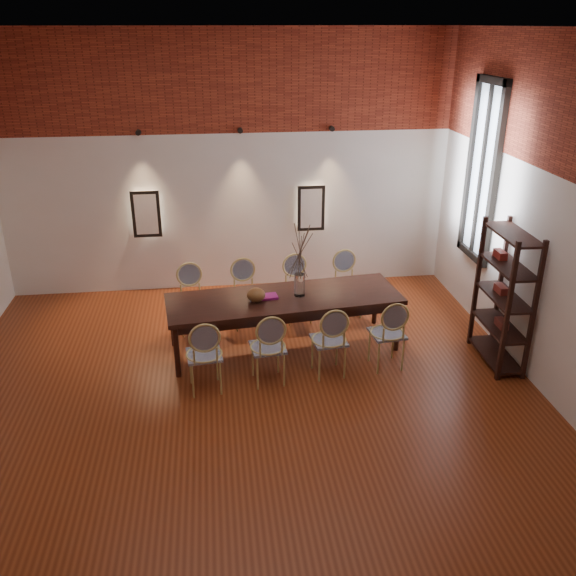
{
  "coord_description": "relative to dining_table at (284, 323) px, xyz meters",
  "views": [
    {
      "loc": [
        -0.26,
        -5.92,
        4.04
      ],
      "look_at": [
        0.6,
        0.87,
        1.05
      ],
      "focal_mm": 38.0,
      "sensor_mm": 36.0,
      "label": 1
    }
  ],
  "objects": [
    {
      "name": "shelving_rack",
      "position": [
        2.68,
        -0.67,
        0.53
      ],
      "size": [
        0.41,
        1.01,
        1.8
      ],
      "primitive_type": null,
      "rotation": [
        0.0,
        0.0,
        -0.03
      ],
      "color": "black",
      "rests_on": "floor"
    },
    {
      "name": "wall_right",
      "position": [
        2.95,
        -1.27,
        1.62
      ],
      "size": [
        0.1,
        7.0,
        4.0
      ],
      "primitive_type": "cube",
      "color": "silver",
      "rests_on": "ground"
    },
    {
      "name": "chair_near_c",
      "position": [
        0.46,
        -0.72,
        0.09
      ],
      "size": [
        0.49,
        0.49,
        0.94
      ],
      "primitive_type": null,
      "rotation": [
        0.0,
        0.0,
        0.11
      ],
      "color": "tan",
      "rests_on": "floor"
    },
    {
      "name": "chair_near_a",
      "position": [
        -1.05,
        -0.89,
        0.09
      ],
      "size": [
        0.49,
        0.49,
        0.94
      ],
      "primitive_type": null,
      "rotation": [
        0.0,
        0.0,
        0.11
      ],
      "color": "tan",
      "rests_on": "floor"
    },
    {
      "name": "book",
      "position": [
        -0.22,
        0.0,
        0.39
      ],
      "size": [
        0.28,
        0.21,
        0.03
      ],
      "primitive_type": "cube",
      "rotation": [
        0.0,
        0.0,
        0.11
      ],
      "color": "#8C136C",
      "rests_on": "dining_table"
    },
    {
      "name": "spot_fixture_mid",
      "position": [
        -0.4,
        2.15,
        2.17
      ],
      "size": [
        0.08,
        0.1,
        0.08
      ],
      "primitive_type": "cylinder",
      "rotation": [
        1.57,
        0.0,
        0.0
      ],
      "color": "black",
      "rests_on": "wall_back"
    },
    {
      "name": "chair_near_b",
      "position": [
        -0.3,
        -0.81,
        0.09
      ],
      "size": [
        0.49,
        0.49,
        0.94
      ],
      "primitive_type": null,
      "rotation": [
        0.0,
        0.0,
        0.11
      ],
      "color": "tan",
      "rests_on": "floor"
    },
    {
      "name": "wall_back",
      "position": [
        -0.6,
        2.28,
        1.62
      ],
      "size": [
        7.0,
        0.1,
        4.0
      ],
      "primitive_type": "cube",
      "color": "silver",
      "rests_on": "ground"
    },
    {
      "name": "niche_left",
      "position": [
        -1.9,
        2.18,
        0.93
      ],
      "size": [
        0.36,
        0.06,
        0.66
      ],
      "primitive_type": "cube",
      "color": "#FFEAC6",
      "rests_on": "wall_back"
    },
    {
      "name": "dining_table",
      "position": [
        0.0,
        0.0,
        0.0
      ],
      "size": [
        3.14,
        1.31,
        0.75
      ],
      "primitive_type": "cube",
      "rotation": [
        0.0,
        0.0,
        0.11
      ],
      "color": "black",
      "rests_on": "floor"
    },
    {
      "name": "window_mullion",
      "position": [
        2.84,
        0.73,
        1.77
      ],
      "size": [
        0.06,
        0.06,
        2.4
      ],
      "primitive_type": "cube",
      "color": "black",
      "rests_on": "wall_right"
    },
    {
      "name": "bowl",
      "position": [
        -0.37,
        -0.09,
        0.46
      ],
      "size": [
        0.24,
        0.24,
        0.18
      ],
      "primitive_type": "ellipsoid",
      "color": "brown",
      "rests_on": "dining_table"
    },
    {
      "name": "niche_right",
      "position": [
        0.7,
        2.18,
        0.93
      ],
      "size": [
        0.36,
        0.06,
        0.66
      ],
      "primitive_type": "cube",
      "color": "#FFEAC6",
      "rests_on": "wall_back"
    },
    {
      "name": "brick_band_front",
      "position": [
        -0.6,
        -4.75,
        2.88
      ],
      "size": [
        7.0,
        0.02,
        1.5
      ],
      "primitive_type": "cube",
      "color": "maroon",
      "rests_on": "ground"
    },
    {
      "name": "floor",
      "position": [
        -0.6,
        -1.27,
        -0.39
      ],
      "size": [
        7.0,
        7.0,
        0.02
      ],
      "primitive_type": "cube",
      "color": "brown",
      "rests_on": "ground"
    },
    {
      "name": "vase",
      "position": [
        0.21,
        0.02,
        0.53
      ],
      "size": [
        0.14,
        0.14,
        0.3
      ],
      "primitive_type": "cylinder",
      "color": "silver",
      "rests_on": "dining_table"
    },
    {
      "name": "chair_near_d",
      "position": [
        1.22,
        -0.64,
        0.09
      ],
      "size": [
        0.49,
        0.49,
        0.94
      ],
      "primitive_type": null,
      "rotation": [
        0.0,
        0.0,
        0.11
      ],
      "color": "tan",
      "rests_on": "floor"
    },
    {
      "name": "chair_far_c",
      "position": [
        0.3,
        0.81,
        0.09
      ],
      "size": [
        0.49,
        0.49,
        0.94
      ],
      "primitive_type": null,
      "rotation": [
        0.0,
        0.0,
        3.25
      ],
      "color": "tan",
      "rests_on": "floor"
    },
    {
      "name": "brick_band_back",
      "position": [
        -0.6,
        2.21,
        2.88
      ],
      "size": [
        7.0,
        0.02,
        1.5
      ],
      "primitive_type": "cube",
      "color": "maroon",
      "rests_on": "ground"
    },
    {
      "name": "chair_far_a",
      "position": [
        -1.22,
        0.64,
        0.09
      ],
      "size": [
        0.49,
        0.49,
        0.94
      ],
      "primitive_type": null,
      "rotation": [
        0.0,
        0.0,
        3.25
      ],
      "color": "tan",
      "rests_on": "floor"
    },
    {
      "name": "ceiling",
      "position": [
        -0.6,
        -1.27,
        3.63
      ],
      "size": [
        7.0,
        7.0,
        0.02
      ],
      "primitive_type": "cube",
      "color": "silver",
      "rests_on": "ground"
    },
    {
      "name": "chair_far_d",
      "position": [
        1.05,
        0.89,
        0.09
      ],
      "size": [
        0.49,
        0.49,
        0.94
      ],
      "primitive_type": null,
      "rotation": [
        0.0,
        0.0,
        3.25
      ],
      "color": "tan",
      "rests_on": "floor"
    },
    {
      "name": "spot_fixture_left",
      "position": [
        -1.9,
        2.15,
        2.17
      ],
      "size": [
        0.08,
        0.1,
        0.08
      ],
      "primitive_type": "cylinder",
      "rotation": [
        1.57,
        0.0,
        0.0
      ],
      "color": "black",
      "rests_on": "wall_back"
    },
    {
      "name": "window_glass",
      "position": [
        2.86,
        0.73,
        1.77
      ],
      "size": [
        0.02,
        0.78,
        2.38
      ],
      "primitive_type": "cube",
      "color": "silver",
      "rests_on": "wall_right"
    },
    {
      "name": "wall_front",
      "position": [
        -0.6,
        -4.82,
        1.62
      ],
      "size": [
        7.0,
        0.1,
        4.0
      ],
      "primitive_type": "cube",
      "color": "silver",
      "rests_on": "ground"
    },
    {
      "name": "spot_fixture_right",
      "position": [
        1.0,
        2.15,
        2.17
      ],
      "size": [
        0.08,
        0.1,
        0.08
      ],
      "primitive_type": "cylinder",
      "rotation": [
        1.57,
        0.0,
        0.0
      ],
      "color": "black",
      "rests_on": "wall_back"
    },
    {
      "name": "dried_branches",
      "position": [
        0.21,
        0.02,
        0.98
      ],
      "size": [
        0.5,
        0.5,
        0.7
      ],
      "primitive_type": null,
      "color": "#473628",
      "rests_on": "vase"
    },
    {
      "name": "chair_far_b",
      "position": [
        -0.46,
        0.72,
        0.09
      ],
      "size": [
        0.49,
        0.49,
        0.94
      ],
      "primitive_type": null,
      "rotation": [
        0.0,
        0.0,
        3.25
      ],
      "color": "tan",
      "rests_on": "floor"
    },
    {
      "name": "window_frame",
      "position": [
        2.84,
        0.73,
        1.77
      ],
      "size": [
        0.08,
        0.9,
        2.5
      ],
      "primitive_type": "cube",
      "color": "black",
      "rests_on": "wall_right"
    }
  ]
}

